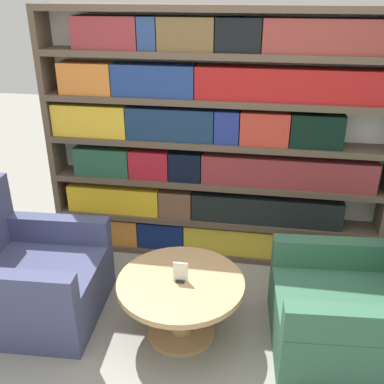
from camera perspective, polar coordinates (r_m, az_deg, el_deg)
The scene contains 6 objects.
ground_plane at distance 3.03m, azimuth -0.72°, elevation -21.57°, with size 14.00×14.00×0.00m, color gray.
bookshelf at distance 3.66m, azimuth 2.76°, elevation 6.28°, with size 2.78×0.30×2.07m.
armchair_left at distance 3.46m, azimuth -20.15°, elevation -10.18°, with size 0.95×0.90×0.92m.
armchair_right at distance 3.15m, azimuth 19.93°, elevation -14.00°, with size 0.97×0.92×0.92m.
coffee_table at distance 3.05m, azimuth -1.43°, elevation -13.10°, with size 0.84×0.84×0.44m.
table_sign at distance 2.95m, azimuth -1.47°, elevation -10.29°, with size 0.10×0.06×0.14m.
Camera 1 is at (0.37, -2.05, 2.20)m, focal length 42.00 mm.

